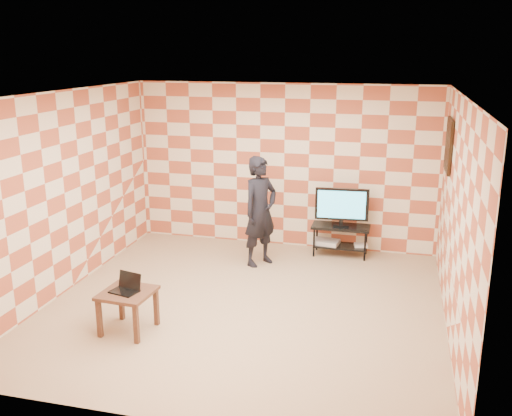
# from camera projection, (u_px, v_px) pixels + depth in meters

# --- Properties ---
(floor) EXTENTS (5.00, 5.00, 0.00)m
(floor) POSITION_uv_depth(u_px,v_px,m) (245.00, 305.00, 7.41)
(floor) COLOR tan
(floor) RESTS_ON ground
(wall_back) EXTENTS (5.00, 0.02, 2.70)m
(wall_back) POSITION_uv_depth(u_px,v_px,m) (284.00, 166.00, 9.38)
(wall_back) COLOR beige
(wall_back) RESTS_ON ground
(wall_front) EXTENTS (5.00, 0.02, 2.70)m
(wall_front) POSITION_uv_depth(u_px,v_px,m) (164.00, 282.00, 4.71)
(wall_front) COLOR beige
(wall_front) RESTS_ON ground
(wall_left) EXTENTS (0.02, 5.00, 2.70)m
(wall_left) POSITION_uv_depth(u_px,v_px,m) (64.00, 193.00, 7.64)
(wall_left) COLOR beige
(wall_left) RESTS_ON ground
(wall_right) EXTENTS (0.02, 5.00, 2.70)m
(wall_right) POSITION_uv_depth(u_px,v_px,m) (457.00, 219.00, 6.46)
(wall_right) COLOR beige
(wall_right) RESTS_ON ground
(ceiling) EXTENTS (5.00, 5.00, 0.02)m
(ceiling) POSITION_uv_depth(u_px,v_px,m) (244.00, 94.00, 6.69)
(ceiling) COLOR white
(ceiling) RESTS_ON wall_back
(wall_art) EXTENTS (0.04, 0.72, 0.72)m
(wall_art) POSITION_uv_depth(u_px,v_px,m) (449.00, 145.00, 7.75)
(wall_art) COLOR black
(wall_art) RESTS_ON wall_right
(tv_stand) EXTENTS (0.91, 0.41, 0.50)m
(tv_stand) POSITION_uv_depth(u_px,v_px,m) (341.00, 234.00, 9.11)
(tv_stand) COLOR black
(tv_stand) RESTS_ON floor
(tv) EXTENTS (0.84, 0.18, 0.61)m
(tv) POSITION_uv_depth(u_px,v_px,m) (342.00, 205.00, 8.98)
(tv) COLOR black
(tv) RESTS_ON tv_stand
(dvd_player) EXTENTS (0.44, 0.35, 0.07)m
(dvd_player) POSITION_uv_depth(u_px,v_px,m) (326.00, 242.00, 9.21)
(dvd_player) COLOR #B0B0B2
(dvd_player) RESTS_ON tv_stand
(game_console) EXTENTS (0.23, 0.19, 0.05)m
(game_console) POSITION_uv_depth(u_px,v_px,m) (361.00, 245.00, 9.08)
(game_console) COLOR silver
(game_console) RESTS_ON tv_stand
(side_table) EXTENTS (0.61, 0.61, 0.50)m
(side_table) POSITION_uv_depth(u_px,v_px,m) (128.00, 298.00, 6.63)
(side_table) COLOR #3D231A
(side_table) RESTS_ON floor
(laptop) EXTENTS (0.36, 0.31, 0.21)m
(laptop) POSITION_uv_depth(u_px,v_px,m) (127.00, 287.00, 6.61)
(laptop) COLOR black
(laptop) RESTS_ON side_table
(person) EXTENTS (0.68, 0.73, 1.68)m
(person) POSITION_uv_depth(u_px,v_px,m) (260.00, 211.00, 8.63)
(person) COLOR black
(person) RESTS_ON floor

